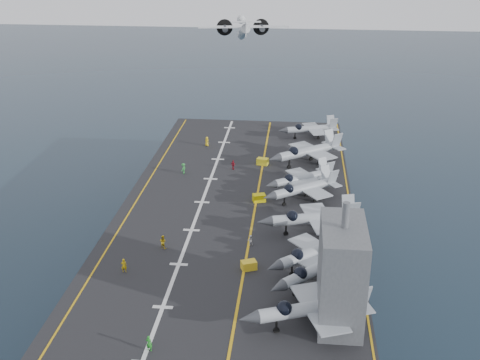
# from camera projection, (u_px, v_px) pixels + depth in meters

# --- Properties ---
(ground) EXTENTS (500.00, 500.00, 0.00)m
(ground) POSITION_uv_depth(u_px,v_px,m) (238.00, 258.00, 103.65)
(ground) COLOR #142135
(ground) RESTS_ON ground
(hull) EXTENTS (36.00, 90.00, 10.00)m
(hull) POSITION_uv_depth(u_px,v_px,m) (238.00, 233.00, 101.69)
(hull) COLOR #56595E
(hull) RESTS_ON ground
(flight_deck) EXTENTS (38.00, 92.00, 0.40)m
(flight_deck) POSITION_uv_depth(u_px,v_px,m) (238.00, 205.00, 99.65)
(flight_deck) COLOR black
(flight_deck) RESTS_ON hull
(foul_line) EXTENTS (0.35, 90.00, 0.02)m
(foul_line) POSITION_uv_depth(u_px,v_px,m) (256.00, 204.00, 99.29)
(foul_line) COLOR gold
(foul_line) RESTS_ON flight_deck
(landing_centerline) EXTENTS (0.50, 90.00, 0.02)m
(landing_centerline) POSITION_uv_depth(u_px,v_px,m) (202.00, 202.00, 100.11)
(landing_centerline) COLOR silver
(landing_centerline) RESTS_ON flight_deck
(deck_edge_port) EXTENTS (0.25, 90.00, 0.02)m
(deck_edge_port) POSITION_uv_depth(u_px,v_px,m) (137.00, 199.00, 101.12)
(deck_edge_port) COLOR gold
(deck_edge_port) RESTS_ON flight_deck
(deck_edge_stbd) EXTENTS (0.25, 90.00, 0.02)m
(deck_edge_stbd) POSITION_uv_depth(u_px,v_px,m) (350.00, 209.00, 97.87)
(deck_edge_stbd) COLOR gold
(deck_edge_stbd) RESTS_ON flight_deck
(island_superstructure) EXTENTS (5.00, 10.00, 15.00)m
(island_superstructure) POSITION_uv_depth(u_px,v_px,m) (342.00, 263.00, 67.79)
(island_superstructure) COLOR #56595E
(island_superstructure) RESTS_ON flight_deck
(fighter_jet_0) EXTENTS (17.92, 14.94, 5.32)m
(fighter_jet_0) POSITION_uv_depth(u_px,v_px,m) (312.00, 307.00, 68.18)
(fighter_jet_0) COLOR #A2ABB2
(fighter_jet_0) RESTS_ON flight_deck
(fighter_jet_1) EXTENTS (17.08, 17.06, 5.03)m
(fighter_jet_1) POSITION_uv_depth(u_px,v_px,m) (319.00, 267.00, 76.32)
(fighter_jet_1) COLOR #8B959B
(fighter_jet_1) RESTS_ON flight_deck
(fighter_jet_2) EXTENTS (17.20, 16.69, 5.01)m
(fighter_jet_2) POSITION_uv_depth(u_px,v_px,m) (315.00, 250.00, 80.33)
(fighter_jet_2) COLOR #9AA1AA
(fighter_jet_2) RESTS_ON flight_deck
(fighter_jet_3) EXTENTS (17.38, 13.74, 5.31)m
(fighter_jet_3) POSITION_uv_depth(u_px,v_px,m) (314.00, 217.00, 89.12)
(fighter_jet_3) COLOR #8F989F
(fighter_jet_3) RESTS_ON flight_deck
(fighter_jet_4) EXTENTS (16.99, 15.88, 4.91)m
(fighter_jet_4) POSITION_uv_depth(u_px,v_px,m) (304.00, 187.00, 99.73)
(fighter_jet_4) COLOR #9AA1AA
(fighter_jet_4) RESTS_ON flight_deck
(fighter_jet_5) EXTENTS (16.12, 14.94, 4.66)m
(fighter_jet_5) POSITION_uv_depth(u_px,v_px,m) (303.00, 177.00, 104.09)
(fighter_jet_5) COLOR gray
(fighter_jet_5) RESTS_ON flight_deck
(fighter_jet_6) EXTENTS (19.37, 18.21, 5.60)m
(fighter_jet_6) POSITION_uv_depth(u_px,v_px,m) (309.00, 150.00, 115.07)
(fighter_jet_6) COLOR gray
(fighter_jet_6) RESTS_ON flight_deck
(fighter_jet_8) EXTENTS (14.87, 12.03, 4.48)m
(fighter_jet_8) POSITION_uv_depth(u_px,v_px,m) (311.00, 128.00, 129.46)
(fighter_jet_8) COLOR #949CA5
(fighter_jet_8) RESTS_ON flight_deck
(tow_cart_a) EXTENTS (2.34, 1.96, 1.20)m
(tow_cart_a) POSITION_uv_depth(u_px,v_px,m) (249.00, 265.00, 80.50)
(tow_cart_a) COLOR yellow
(tow_cart_a) RESTS_ON flight_deck
(tow_cart_b) EXTENTS (2.38, 1.89, 1.25)m
(tow_cart_b) POSITION_uv_depth(u_px,v_px,m) (259.00, 198.00, 100.26)
(tow_cart_b) COLOR #D1C106
(tow_cart_b) RESTS_ON flight_deck
(tow_cart_c) EXTENTS (2.38, 1.84, 1.27)m
(tow_cart_c) POSITION_uv_depth(u_px,v_px,m) (263.00, 161.00, 115.62)
(tow_cart_c) COLOR yellow
(tow_cart_c) RESTS_ON flight_deck
(crew_1) EXTENTS (1.37, 1.07, 2.02)m
(crew_1) POSITION_uv_depth(u_px,v_px,m) (124.00, 265.00, 79.63)
(crew_1) COLOR gold
(crew_1) RESTS_ON flight_deck
(crew_2) EXTENTS (1.44, 1.24, 2.02)m
(crew_2) POSITION_uv_depth(u_px,v_px,m) (163.00, 242.00, 85.60)
(crew_2) COLOR yellow
(crew_2) RESTS_ON flight_deck
(crew_3) EXTENTS (1.19, 1.42, 2.02)m
(crew_3) POSITION_uv_depth(u_px,v_px,m) (183.00, 168.00, 111.31)
(crew_3) COLOR #2A8937
(crew_3) RESTS_ON flight_deck
(crew_4) EXTENTS (1.30, 1.24, 1.81)m
(crew_4) POSITION_uv_depth(u_px,v_px,m) (233.00, 165.00, 113.22)
(crew_4) COLOR maroon
(crew_4) RESTS_ON flight_deck
(crew_5) EXTENTS (1.42, 1.30, 1.97)m
(crew_5) POSITION_uv_depth(u_px,v_px,m) (207.00, 141.00, 125.24)
(crew_5) COLOR yellow
(crew_5) RESTS_ON flight_deck
(crew_6) EXTENTS (1.27, 0.97, 1.92)m
(crew_6) POSITION_uv_depth(u_px,v_px,m) (149.00, 343.00, 64.93)
(crew_6) COLOR #208E23
(crew_6) RESTS_ON flight_deck
(crew_7) EXTENTS (1.09, 0.88, 1.59)m
(crew_7) POSITION_uv_depth(u_px,v_px,m) (250.00, 240.00, 86.49)
(crew_7) COLOR silver
(crew_7) RESTS_ON flight_deck
(transport_plane) EXTENTS (25.00, 19.09, 5.37)m
(transport_plane) POSITION_uv_depth(u_px,v_px,m) (244.00, 32.00, 150.72)
(transport_plane) COLOR white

